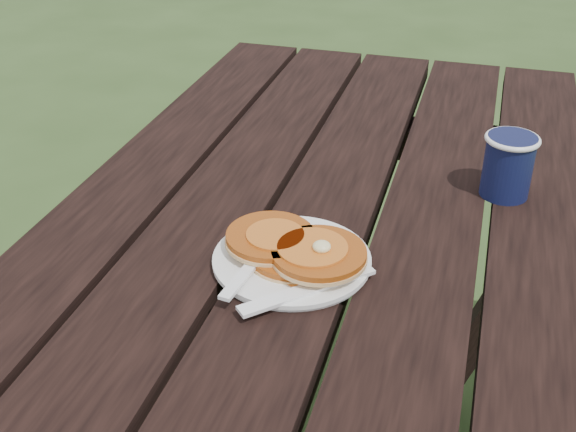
# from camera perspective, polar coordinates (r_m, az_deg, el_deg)

# --- Properties ---
(plate) EXTENTS (0.21, 0.21, 0.01)m
(plate) POSITION_cam_1_polar(r_m,az_deg,el_deg) (0.92, 0.31, -3.55)
(plate) COLOR white
(plate) RESTS_ON picnic_table
(pancake_stack) EXTENTS (0.18, 0.14, 0.04)m
(pancake_stack) POSITION_cam_1_polar(r_m,az_deg,el_deg) (0.91, 0.61, -2.57)
(pancake_stack) COLOR #AA4D13
(pancake_stack) RESTS_ON plate
(knife) EXTENTS (0.14, 0.14, 0.00)m
(knife) POSITION_cam_1_polar(r_m,az_deg,el_deg) (0.86, 1.61, -5.82)
(knife) COLOR white
(knife) RESTS_ON plate
(fork) EXTENTS (0.05, 0.16, 0.01)m
(fork) POSITION_cam_1_polar(r_m,az_deg,el_deg) (0.87, -3.44, -4.56)
(fork) COLOR white
(fork) RESTS_ON plate
(coffee_cup) EXTENTS (0.08, 0.08, 0.09)m
(coffee_cup) POSITION_cam_1_polar(r_m,az_deg,el_deg) (1.10, 17.04, 4.10)
(coffee_cup) COLOR #0F1439
(coffee_cup) RESTS_ON picnic_table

